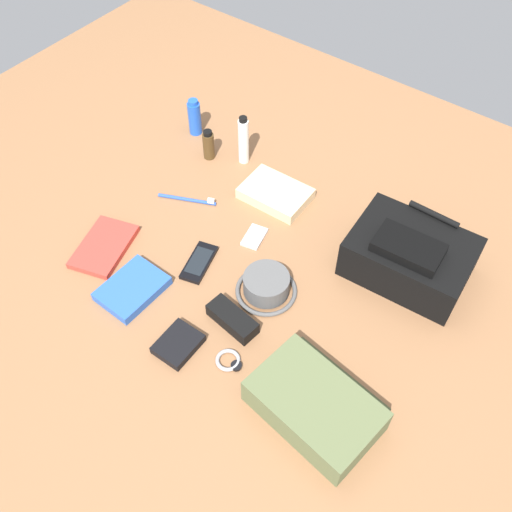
# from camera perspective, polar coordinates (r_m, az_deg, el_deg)

# --- Properties ---
(ground_plane) EXTENTS (2.64, 2.02, 0.02)m
(ground_plane) POSITION_cam_1_polar(r_m,az_deg,el_deg) (1.62, -0.00, -1.15)
(ground_plane) COLOR brown
(ground_plane) RESTS_ON ground
(backpack) EXTENTS (0.33, 0.25, 0.15)m
(backpack) POSITION_cam_1_polar(r_m,az_deg,el_deg) (1.60, 14.87, 0.00)
(backpack) COLOR black
(backpack) RESTS_ON ground_plane
(toiletry_pouch) EXTENTS (0.31, 0.26, 0.08)m
(toiletry_pouch) POSITION_cam_1_polar(r_m,az_deg,el_deg) (1.36, 5.88, -14.36)
(toiletry_pouch) COLOR #56603D
(toiletry_pouch) RESTS_ON ground_plane
(bucket_hat) EXTENTS (0.17, 0.17, 0.06)m
(bucket_hat) POSITION_cam_1_polar(r_m,az_deg,el_deg) (1.54, 1.02, -2.95)
(bucket_hat) COLOR #515151
(bucket_hat) RESTS_ON ground_plane
(deodorant_spray) EXTENTS (0.04, 0.04, 0.13)m
(deodorant_spray) POSITION_cam_1_polar(r_m,az_deg,el_deg) (1.99, -6.07, 13.41)
(deodorant_spray) COLOR blue
(deodorant_spray) RESTS_ON ground_plane
(cologne_bottle) EXTENTS (0.04, 0.04, 0.10)m
(cologne_bottle) POSITION_cam_1_polar(r_m,az_deg,el_deg) (1.89, -4.69, 10.84)
(cologne_bottle) COLOR #473319
(cologne_bottle) RESTS_ON ground_plane
(toothpaste_tube) EXTENTS (0.03, 0.03, 0.17)m
(toothpaste_tube) POSITION_cam_1_polar(r_m,az_deg,el_deg) (1.85, -1.24, 11.29)
(toothpaste_tube) COLOR white
(toothpaste_tube) RESTS_ON ground_plane
(paperback_novel) EXTENTS (0.18, 0.22, 0.02)m
(paperback_novel) POSITION_cam_1_polar(r_m,az_deg,el_deg) (1.70, -14.72, 0.87)
(paperback_novel) COLOR red
(paperback_novel) RESTS_ON ground_plane
(travel_guidebook) EXTENTS (0.13, 0.18, 0.03)m
(travel_guidebook) POSITION_cam_1_polar(r_m,az_deg,el_deg) (1.58, -12.06, -3.19)
(travel_guidebook) COLOR blue
(travel_guidebook) RESTS_ON ground_plane
(cell_phone) EXTENTS (0.09, 0.15, 0.01)m
(cell_phone) POSITION_cam_1_polar(r_m,az_deg,el_deg) (1.62, -5.62, -0.63)
(cell_phone) COLOR black
(cell_phone) RESTS_ON ground_plane
(media_player) EXTENTS (0.07, 0.09, 0.01)m
(media_player) POSITION_cam_1_polar(r_m,az_deg,el_deg) (1.67, -0.16, 1.89)
(media_player) COLOR #B7B7BC
(media_player) RESTS_ON ground_plane
(wristwatch) EXTENTS (0.07, 0.06, 0.01)m
(wristwatch) POSITION_cam_1_polar(r_m,az_deg,el_deg) (1.44, -2.66, -10.27)
(wristwatch) COLOR #99999E
(wristwatch) RESTS_ON ground_plane
(toothbrush) EXTENTS (0.17, 0.08, 0.02)m
(toothbrush) POSITION_cam_1_polar(r_m,az_deg,el_deg) (1.78, -6.48, 5.53)
(toothbrush) COLOR blue
(toothbrush) RESTS_ON ground_plane
(wallet) EXTENTS (0.09, 0.11, 0.02)m
(wallet) POSITION_cam_1_polar(r_m,az_deg,el_deg) (1.47, -7.60, -8.63)
(wallet) COLOR black
(wallet) RESTS_ON ground_plane
(folded_towel) EXTENTS (0.20, 0.15, 0.04)m
(folded_towel) POSITION_cam_1_polar(r_m,az_deg,el_deg) (1.77, 1.93, 6.16)
(folded_towel) COLOR beige
(folded_towel) RESTS_ON ground_plane
(sunglasses_case) EXTENTS (0.15, 0.07, 0.04)m
(sunglasses_case) POSITION_cam_1_polar(r_m,az_deg,el_deg) (1.49, -2.34, -6.22)
(sunglasses_case) COLOR black
(sunglasses_case) RESTS_ON ground_plane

